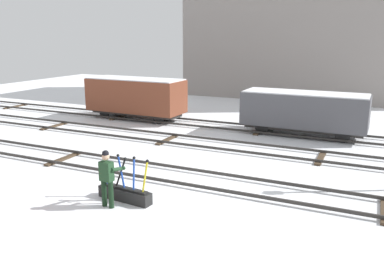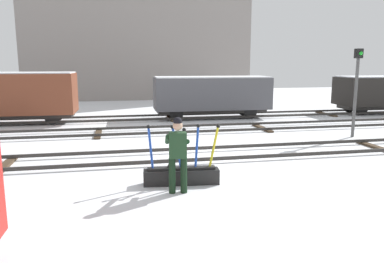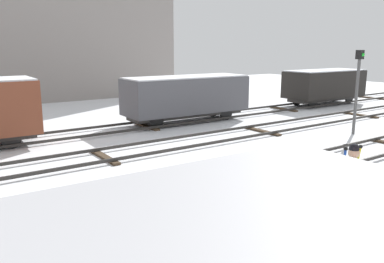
# 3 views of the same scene
# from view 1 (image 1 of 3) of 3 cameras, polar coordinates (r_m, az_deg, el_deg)

# --- Properties ---
(ground_plane) EXTENTS (60.00, 60.00, 0.00)m
(ground_plane) POSITION_cam_1_polar(r_m,az_deg,el_deg) (13.84, 0.63, -7.08)
(ground_plane) COLOR white
(track_main_line) EXTENTS (44.00, 1.94, 0.18)m
(track_main_line) POSITION_cam_1_polar(r_m,az_deg,el_deg) (13.80, 0.63, -6.64)
(track_main_line) COLOR #2D2B28
(track_main_line) RESTS_ON ground_plane
(track_siding_near) EXTENTS (44.00, 1.94, 0.18)m
(track_siding_near) POSITION_cam_1_polar(r_m,az_deg,el_deg) (17.75, 6.53, -2.16)
(track_siding_near) COLOR #2D2B28
(track_siding_near) RESTS_ON ground_plane
(track_siding_far) EXTENTS (44.00, 1.94, 0.18)m
(track_siding_far) POSITION_cam_1_polar(r_m,az_deg,el_deg) (21.17, 9.70, 0.30)
(track_siding_far) COLOR #2D2B28
(track_siding_far) RESTS_ON ground_plane
(switch_lever_frame) EXTENTS (1.83, 0.52, 1.45)m
(switch_lever_frame) POSITION_cam_1_polar(r_m,az_deg,el_deg) (12.37, -9.54, -8.56)
(switch_lever_frame) COLOR black
(switch_lever_frame) RESTS_ON ground_plane
(rail_worker) EXTENTS (0.58, 0.67, 1.71)m
(rail_worker) POSITION_cam_1_polar(r_m,az_deg,el_deg) (11.79, -11.97, -6.13)
(rail_worker) COLOR black
(rail_worker) RESTS_ON ground_plane
(apartment_building) EXTENTS (17.93, 6.79, 12.53)m
(apartment_building) POSITION_cam_1_polar(r_m,az_deg,el_deg) (34.22, 15.14, 15.37)
(apartment_building) COLOR gray
(apartment_building) RESTS_ON ground_plane
(freight_car_mid_siding) EXTENTS (6.02, 2.13, 2.18)m
(freight_car_mid_siding) POSITION_cam_1_polar(r_m,az_deg,el_deg) (20.50, 15.63, 2.87)
(freight_car_mid_siding) COLOR #2D2B28
(freight_car_mid_siding) RESTS_ON ground_plane
(freight_car_near_switch) EXTENTS (5.92, 2.26, 2.44)m
(freight_car_near_switch) POSITION_cam_1_polar(r_m,az_deg,el_deg) (24.01, -8.04, 5.04)
(freight_car_near_switch) COLOR #2D2B28
(freight_car_near_switch) RESTS_ON ground_plane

